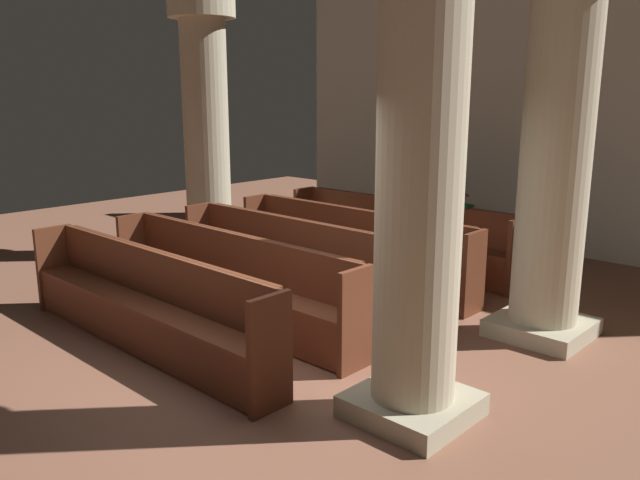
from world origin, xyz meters
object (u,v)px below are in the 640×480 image
at_px(pew_row_3, 227,276).
at_px(pillar_aisle_rear, 420,163).
at_px(pew_row_1, 350,244).
at_px(kneeler_box_blue, 409,343).
at_px(pillar_aisle_side, 557,144).
at_px(pillar_far_side, 206,125).
at_px(pew_row_4, 144,298).
at_px(pew_row_0, 397,232).
at_px(lectern, 448,227).
at_px(hymn_book, 465,206).
at_px(pew_row_2, 295,259).

xyz_separation_m(pew_row_3, pillar_aisle_rear, (2.73, -0.35, 1.48)).
height_order(pew_row_1, kneeler_box_blue, pew_row_1).
distance_m(pew_row_3, pillar_aisle_side, 3.69).
bearing_deg(pillar_aisle_rear, pillar_far_side, 158.26).
height_order(pew_row_4, kneeler_box_blue, pew_row_4).
xyz_separation_m(pew_row_0, pew_row_4, (0.00, -4.18, 0.00)).
height_order(pew_row_0, pew_row_3, same).
bearing_deg(pew_row_1, pillar_far_side, -173.92).
bearing_deg(pillar_aisle_side, pillar_far_side, -177.98).
bearing_deg(kneeler_box_blue, lectern, 117.10).
distance_m(pew_row_1, lectern, 2.11).
height_order(pew_row_4, pillar_aisle_rear, pillar_aisle_rear).
relative_size(pillar_far_side, hymn_book, 19.65).
xyz_separation_m(pew_row_1, pillar_aisle_side, (2.73, -0.09, 1.48)).
xyz_separation_m(pillar_far_side, pillar_aisle_rear, (5.41, -2.16, 0.00)).
xyz_separation_m(pillar_aisle_side, kneeler_box_blue, (-0.70, -1.40, -1.87)).
distance_m(pillar_far_side, kneeler_box_blue, 5.21).
height_order(pew_row_0, lectern, lectern).
relative_size(pew_row_1, hymn_book, 19.28).
distance_m(pew_row_2, pew_row_4, 2.09).
bearing_deg(pew_row_0, kneeler_box_blue, -51.33).
xyz_separation_m(pillar_far_side, hymn_book, (3.66, 1.52, -1.01)).
xyz_separation_m(pew_row_2, lectern, (0.19, 3.15, -0.07)).
bearing_deg(hymn_book, pew_row_1, -128.48).
bearing_deg(pew_row_1, pew_row_2, -90.00).
bearing_deg(pew_row_1, pillar_aisle_rear, -41.82).
xyz_separation_m(pew_row_3, pillar_far_side, (-2.68, 1.80, 1.48)).
height_order(pillar_aisle_side, hymn_book, pillar_aisle_side).
height_order(hymn_book, kneeler_box_blue, hymn_book).
height_order(pew_row_1, lectern, lectern).
xyz_separation_m(pew_row_2, pew_row_3, (0.00, -1.04, 0.00)).
height_order(pew_row_2, hymn_book, hymn_book).
distance_m(pew_row_3, pillar_aisle_rear, 3.13).
bearing_deg(pillar_far_side, pew_row_3, -33.94).
bearing_deg(pew_row_4, pew_row_2, 90.00).
bearing_deg(pew_row_0, pillar_aisle_side, -22.65).
relative_size(pew_row_1, pew_row_4, 1.00).
xyz_separation_m(pew_row_2, pillar_aisle_rear, (2.73, -1.40, 1.48)).
bearing_deg(kneeler_box_blue, pew_row_4, -141.01).
xyz_separation_m(pew_row_4, pillar_far_side, (-2.68, 2.85, 1.48)).
relative_size(pew_row_3, pillar_aisle_side, 0.98).
bearing_deg(lectern, kneeler_box_blue, -62.90).
bearing_deg(pillar_aisle_side, pillar_aisle_rear, -90.00).
relative_size(pew_row_4, hymn_book, 19.28).
bearing_deg(pew_row_2, pew_row_3, -90.00).
bearing_deg(pew_row_0, lectern, 79.76).
relative_size(pew_row_2, pillar_aisle_rear, 0.98).
bearing_deg(kneeler_box_blue, pew_row_3, -163.58).
bearing_deg(hymn_book, pew_row_3, -106.41).
xyz_separation_m(pew_row_3, lectern, (0.19, 4.19, -0.07)).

